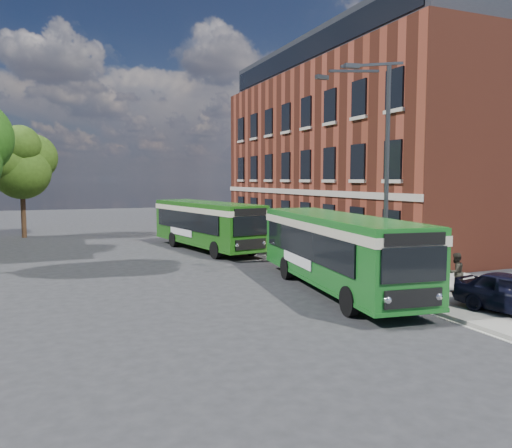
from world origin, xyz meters
name	(u,v)px	position (x,y,z in m)	size (l,w,h in m)	color
ground	(251,287)	(0.00, 0.00, 0.00)	(120.00, 120.00, 0.00)	#27272A
pavement	(308,251)	(7.00, 8.00, 0.07)	(6.00, 48.00, 0.15)	gray
kerb_line	(263,255)	(3.95, 8.00, 0.01)	(0.12, 48.00, 0.01)	beige
brick_office	(368,145)	(14.00, 12.00, 6.97)	(12.10, 26.00, 14.20)	maroon
street_lamp	(379,171)	(4.84, -2.00, 4.79)	(2.96, 2.38, 9.00)	#343638
bus_stop_sign	(430,257)	(5.60, -4.20, 1.51)	(0.35, 0.08, 2.52)	#343638
bus_front	(336,245)	(2.91, -1.89, 1.83)	(3.88, 11.29, 3.02)	#17601D
bus_rear	(206,221)	(1.43, 11.13, 1.83)	(4.38, 10.91, 3.02)	#1C5713
pedestrian_a	(396,266)	(4.82, -3.21, 1.07)	(0.67, 0.44, 1.83)	black
pedestrian_b	(456,272)	(6.69, -4.41, 0.90)	(0.73, 0.57, 1.50)	black
tree_right	(22,162)	(-9.47, 22.85, 5.72)	(5.00, 4.75, 8.43)	#372214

